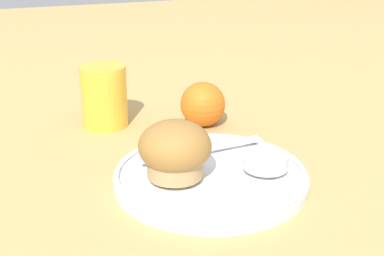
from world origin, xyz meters
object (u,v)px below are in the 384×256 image
Objects in this scene: orange_fruit at (203,104)px; muffin at (175,150)px; juice_glass at (104,96)px; butter_knife at (203,149)px.

muffin is at bearing -119.54° from orange_fruit.
juice_glass is at bearing 160.08° from orange_fruit.
orange_fruit is at bearing -19.92° from juice_glass.
butter_knife is 1.82× the size of juice_glass.
muffin is 0.89× the size of juice_glass.
orange_fruit is (0.05, 0.13, 0.01)m from butter_knife.
butter_knife is (0.06, 0.06, -0.03)m from muffin.
butter_knife is 2.50× the size of orange_fruit.
muffin is at bearing -81.58° from juice_glass.
muffin is 0.22m from orange_fruit.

